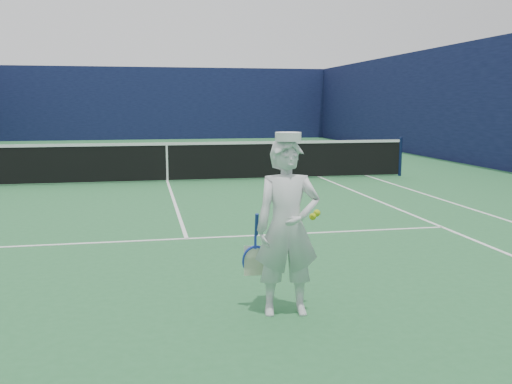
# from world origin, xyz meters

# --- Properties ---
(ground) EXTENTS (80.00, 80.00, 0.00)m
(ground) POSITION_xyz_m (0.00, 0.00, 0.00)
(ground) COLOR #276637
(ground) RESTS_ON ground
(court_markings) EXTENTS (11.03, 23.83, 0.01)m
(court_markings) POSITION_xyz_m (0.00, 0.00, 0.00)
(court_markings) COLOR white
(court_markings) RESTS_ON ground
(windscreen_fence) EXTENTS (20.12, 36.12, 4.00)m
(windscreen_fence) POSITION_xyz_m (0.00, 0.00, 2.00)
(windscreen_fence) COLOR #0F1437
(windscreen_fence) RESTS_ON ground
(tennis_net) EXTENTS (12.88, 0.09, 1.07)m
(tennis_net) POSITION_xyz_m (0.00, 0.00, 0.55)
(tennis_net) COLOR #141E4C
(tennis_net) RESTS_ON ground
(tennis_player) EXTENTS (0.76, 0.51, 1.72)m
(tennis_player) POSITION_xyz_m (0.70, -9.62, 0.84)
(tennis_player) COLOR silver
(tennis_player) RESTS_ON ground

